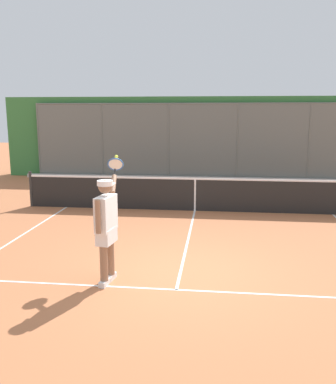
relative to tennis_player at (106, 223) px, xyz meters
name	(u,v)px	position (x,y,z in m)	size (l,w,h in m)	color
ground_plane	(180,272)	(-1.17, -0.55, -1.03)	(60.00, 60.00, 0.00)	#B76B42
court_line_markings	(175,296)	(-1.17, 0.44, -1.03)	(7.76, 9.97, 0.01)	white
fence_backdrop	(203,138)	(-1.17, -11.58, 0.68)	(17.28, 1.37, 3.45)	slate
tennis_net	(195,194)	(-1.17, -5.28, -0.53)	(9.97, 0.09, 1.07)	#2D2D2D
tennis_player	(106,223)	(0.00, 0.00, 0.00)	(0.35, 1.45, 2.03)	silver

